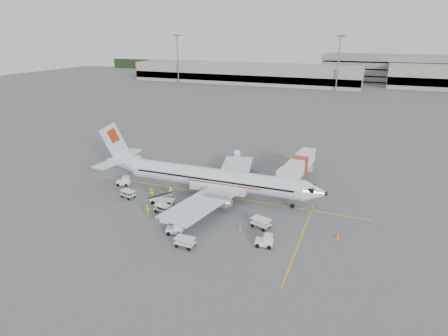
# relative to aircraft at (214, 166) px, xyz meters

# --- Properties ---
(ground) EXTENTS (360.00, 360.00, 0.00)m
(ground) POSITION_rel_aircraft_xyz_m (0.66, 0.33, -4.88)
(ground) COLOR #56595B
(stripe_lead) EXTENTS (44.00, 0.20, 0.01)m
(stripe_lead) POSITION_rel_aircraft_xyz_m (0.66, 0.33, -4.88)
(stripe_lead) COLOR yellow
(stripe_lead) RESTS_ON ground
(stripe_cross) EXTENTS (0.20, 20.00, 0.01)m
(stripe_cross) POSITION_rel_aircraft_xyz_m (14.66, -7.67, -4.88)
(stripe_cross) COLOR yellow
(stripe_cross) RESTS_ON ground
(terminal_west) EXTENTS (110.00, 22.00, 9.00)m
(terminal_west) POSITION_rel_aircraft_xyz_m (-39.34, 130.33, -0.38)
(terminal_west) COLOR gray
(terminal_west) RESTS_ON ground
(parking_garage) EXTENTS (62.00, 24.00, 14.00)m
(parking_garage) POSITION_rel_aircraft_xyz_m (25.66, 160.33, 2.12)
(parking_garage) COLOR slate
(parking_garage) RESTS_ON ground
(treeline) EXTENTS (300.00, 3.00, 6.00)m
(treeline) POSITION_rel_aircraft_xyz_m (0.66, 175.33, -1.88)
(treeline) COLOR black
(treeline) RESTS_ON ground
(mast_west) EXTENTS (3.20, 1.20, 22.00)m
(mast_west) POSITION_rel_aircraft_xyz_m (-69.34, 118.33, 6.12)
(mast_west) COLOR slate
(mast_west) RESTS_ON ground
(mast_center) EXTENTS (3.20, 1.20, 22.00)m
(mast_center) POSITION_rel_aircraft_xyz_m (5.66, 118.33, 6.12)
(mast_center) COLOR slate
(mast_center) RESTS_ON ground
(aircraft) EXTENTS (35.89, 28.36, 9.76)m
(aircraft) POSITION_rel_aircraft_xyz_m (0.00, 0.00, 0.00)
(aircraft) COLOR white
(aircraft) RESTS_ON ground
(jet_bridge) EXTENTS (4.46, 16.60, 4.30)m
(jet_bridge) POSITION_rel_aircraft_xyz_m (10.79, 10.23, -2.73)
(jet_bridge) COLOR white
(jet_bridge) RESTS_ON ground
(belt_loader) EXTENTS (4.73, 2.37, 2.45)m
(belt_loader) POSITION_rel_aircraft_xyz_m (-5.97, -5.29, -3.66)
(belt_loader) COLOR white
(belt_loader) RESTS_ON ground
(tug_fore) EXTENTS (2.13, 1.37, 1.56)m
(tug_fore) POSITION_rel_aircraft_xyz_m (10.98, -11.04, -4.10)
(tug_fore) COLOR white
(tug_fore) RESTS_ON ground
(tug_mid) EXTENTS (2.26, 1.69, 1.56)m
(tug_mid) POSITION_rel_aircraft_xyz_m (-0.11, -12.33, -4.10)
(tug_mid) COLOR white
(tug_mid) RESTS_ON ground
(tug_aft) EXTENTS (2.28, 1.65, 1.59)m
(tug_aft) POSITION_rel_aircraft_xyz_m (-15.41, -1.67, -4.09)
(tug_aft) COLOR white
(tug_aft) RESTS_ON ground
(cart_loaded_a) EXTENTS (2.48, 1.79, 1.17)m
(cart_loaded_a) POSITION_rel_aircraft_xyz_m (-4.44, -7.87, -4.30)
(cart_loaded_a) COLOR white
(cart_loaded_a) RESTS_ON ground
(cart_loaded_b) EXTENTS (2.50, 1.85, 1.16)m
(cart_loaded_b) POSITION_rel_aircraft_xyz_m (-11.82, -5.48, -4.30)
(cart_loaded_b) COLOR white
(cart_loaded_b) RESTS_ON ground
(cart_empty_a) EXTENTS (2.36, 1.44, 1.21)m
(cart_empty_a) POSITION_rel_aircraft_xyz_m (2.48, -14.59, -4.28)
(cart_empty_a) COLOR white
(cart_empty_a) RESTS_ON ground
(cart_empty_b) EXTENTS (2.79, 2.19, 1.28)m
(cart_empty_b) POSITION_rel_aircraft_xyz_m (9.39, -6.95, -4.24)
(cart_empty_b) COLOR white
(cart_empty_b) RESTS_ON ground
(cone_nose) EXTENTS (0.43, 0.43, 0.71)m
(cone_nose) POSITION_rel_aircraft_xyz_m (18.80, -6.14, -4.53)
(cone_nose) COLOR orange
(cone_nose) RESTS_ON ground
(cone_port) EXTENTS (0.40, 0.40, 0.65)m
(cone_port) POSITION_rel_aircraft_xyz_m (-0.58, 10.76, -4.56)
(cone_port) COLOR orange
(cone_port) RESTS_ON ground
(cone_stbd) EXTENTS (0.42, 0.42, 0.68)m
(cone_stbd) POSITION_rel_aircraft_xyz_m (7.15, -8.58, -4.54)
(cone_stbd) COLOR orange
(cone_stbd) RESTS_ON ground
(crew_a) EXTENTS (0.72, 0.61, 1.67)m
(crew_a) POSITION_rel_aircraft_xyz_m (-5.93, -2.89, -4.05)
(crew_a) COLOR #92E31A
(crew_a) RESTS_ON ground
(crew_b) EXTENTS (0.93, 1.00, 1.63)m
(crew_b) POSITION_rel_aircraft_xyz_m (-8.44, -4.35, -4.06)
(crew_b) COLOR #92E31A
(crew_b) RESTS_ON ground
(crew_c) EXTENTS (1.14, 1.33, 1.79)m
(crew_c) POSITION_rel_aircraft_xyz_m (-1.27, -1.17, -3.99)
(crew_c) COLOR #92E31A
(crew_c) RESTS_ON ground
(crew_d) EXTENTS (1.04, 0.51, 1.71)m
(crew_d) POSITION_rel_aircraft_xyz_m (-5.69, -9.59, -4.03)
(crew_d) COLOR #92E31A
(crew_d) RESTS_ON ground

